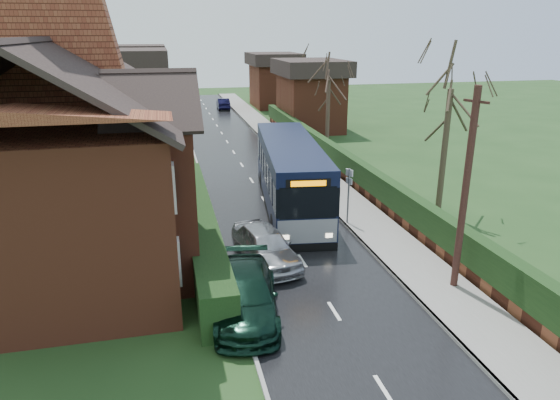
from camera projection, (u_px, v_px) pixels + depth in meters
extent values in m
plane|color=#28461E|center=(317.00, 284.00, 18.61)|extent=(140.00, 140.00, 0.00)
cube|color=black|center=(264.00, 200.00, 27.83)|extent=(6.00, 100.00, 0.02)
cube|color=slate|center=(336.00, 194.00, 28.72)|extent=(2.50, 100.00, 0.14)
cube|color=gray|center=(316.00, 195.00, 28.47)|extent=(0.12, 100.00, 0.14)
cube|color=gray|center=(209.00, 204.00, 27.16)|extent=(0.12, 100.00, 0.10)
cube|color=black|center=(200.00, 225.00, 22.13)|extent=(1.20, 16.00, 1.60)
cube|color=brown|center=(362.00, 188.00, 28.98)|extent=(0.30, 50.00, 0.60)
cube|color=black|center=(362.00, 173.00, 28.70)|extent=(0.60, 50.00, 1.20)
cube|color=brown|center=(71.00, 185.00, 20.33)|extent=(8.00, 14.00, 6.00)
cube|color=brown|center=(159.00, 202.00, 18.31)|extent=(2.50, 4.00, 6.00)
cube|color=brown|center=(91.00, 25.00, 22.25)|extent=(0.90, 1.40, 2.20)
cube|color=silver|center=(179.00, 258.00, 17.03)|extent=(0.08, 1.20, 1.60)
cube|color=black|center=(180.00, 258.00, 17.04)|extent=(0.03, 0.95, 1.35)
cube|color=silver|center=(174.00, 185.00, 16.20)|extent=(0.08, 1.20, 1.60)
cube|color=black|center=(175.00, 185.00, 16.21)|extent=(0.03, 0.95, 1.35)
cube|color=silver|center=(175.00, 218.00, 20.72)|extent=(0.08, 1.20, 1.60)
cube|color=black|center=(176.00, 218.00, 20.73)|extent=(0.03, 0.95, 1.35)
cube|color=silver|center=(171.00, 157.00, 19.89)|extent=(0.08, 1.20, 1.60)
cube|color=black|center=(172.00, 157.00, 19.90)|extent=(0.03, 0.95, 1.35)
cube|color=silver|center=(173.00, 190.00, 24.42)|extent=(0.08, 1.20, 1.60)
cube|color=black|center=(173.00, 189.00, 24.42)|extent=(0.03, 0.95, 1.35)
cube|color=silver|center=(169.00, 137.00, 23.58)|extent=(0.08, 1.20, 1.60)
cube|color=black|center=(170.00, 137.00, 23.59)|extent=(0.03, 0.95, 1.35)
cube|color=silver|center=(171.00, 176.00, 26.72)|extent=(0.08, 1.20, 1.60)
cube|color=black|center=(172.00, 176.00, 26.73)|extent=(0.03, 0.95, 1.35)
cube|color=silver|center=(168.00, 128.00, 25.89)|extent=(0.08, 1.20, 1.60)
cube|color=black|center=(168.00, 128.00, 25.90)|extent=(0.03, 0.95, 1.35)
cube|color=black|center=(290.00, 190.00, 26.46)|extent=(4.05, 11.90, 1.21)
cube|color=black|center=(290.00, 167.00, 26.06)|extent=(4.07, 11.90, 1.27)
cube|color=black|center=(290.00, 149.00, 25.75)|extent=(4.05, 11.90, 0.70)
cube|color=black|center=(290.00, 204.00, 26.71)|extent=(4.05, 11.90, 0.37)
cube|color=gray|center=(307.00, 231.00, 21.02)|extent=(2.54, 0.43, 1.06)
cube|color=black|center=(308.00, 203.00, 20.59)|extent=(2.38, 0.37, 1.38)
cube|color=black|center=(308.00, 183.00, 20.31)|extent=(1.85, 0.31, 0.37)
cube|color=#FF8C00|center=(308.00, 183.00, 20.28)|extent=(1.45, 0.22, 0.23)
cube|color=black|center=(307.00, 247.00, 21.24)|extent=(2.60, 0.45, 0.32)
cube|color=#FFF2CC|center=(286.00, 237.00, 20.94)|extent=(0.30, 0.09, 0.19)
cube|color=#FFF2CC|center=(329.00, 235.00, 21.13)|extent=(0.30, 0.09, 0.19)
cylinder|color=black|center=(274.00, 224.00, 22.97)|extent=(0.42, 1.05, 1.02)
cylinder|color=black|center=(326.00, 222.00, 23.21)|extent=(0.42, 1.05, 1.02)
cylinder|color=black|center=(263.00, 179.00, 30.01)|extent=(0.42, 1.05, 1.02)
cylinder|color=black|center=(302.00, 178.00, 30.25)|extent=(0.42, 1.05, 1.02)
imported|color=#AAAAAF|center=(265.00, 246.00, 20.08)|extent=(2.53, 4.70, 1.52)
imported|color=black|center=(246.00, 295.00, 16.37)|extent=(2.74, 5.26, 1.46)
imported|color=black|center=(223.00, 104.00, 60.53)|extent=(1.49, 4.02, 1.31)
cylinder|color=slate|center=(348.00, 197.00, 23.81)|extent=(0.08, 0.08, 2.85)
cube|color=silver|center=(349.00, 173.00, 23.42)|extent=(0.23, 0.42, 0.33)
cube|color=silver|center=(349.00, 181.00, 23.55)|extent=(0.20, 0.38, 0.29)
cylinder|color=black|center=(465.00, 193.00, 17.14)|extent=(0.25, 0.25, 7.31)
cube|color=black|center=(476.00, 101.00, 16.14)|extent=(0.42, 0.91, 0.08)
cylinder|color=#392F21|center=(444.00, 153.00, 24.94)|extent=(0.30, 0.30, 6.34)
cylinder|color=#3A2A22|center=(328.00, 117.00, 37.92)|extent=(0.30, 0.30, 5.58)
cylinder|color=#35281F|center=(65.00, 145.00, 24.68)|extent=(0.33, 0.33, 7.23)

